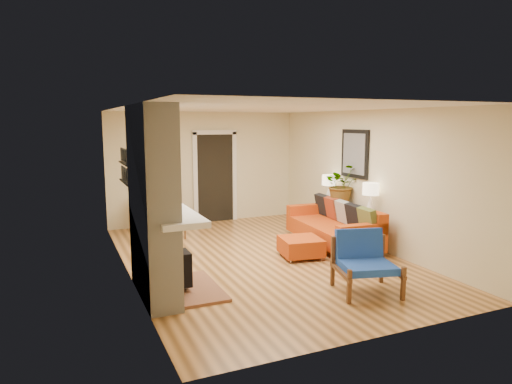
# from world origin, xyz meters

# --- Properties ---
(room_shell) EXTENTS (6.50, 6.50, 6.50)m
(room_shell) POSITION_xyz_m (0.60, 2.63, 1.24)
(room_shell) COLOR tan
(room_shell) RESTS_ON ground
(fireplace) EXTENTS (1.09, 1.68, 2.60)m
(fireplace) POSITION_xyz_m (-2.00, -1.00, 1.24)
(fireplace) COLOR white
(fireplace) RESTS_ON ground
(sofa) EXTENTS (1.08, 2.27, 0.88)m
(sofa) POSITION_xyz_m (1.70, 0.20, 0.38)
(sofa) COLOR silver
(sofa) RESTS_ON ground
(ottoman) EXTENTS (0.78, 0.78, 0.35)m
(ottoman) POSITION_xyz_m (0.68, -0.23, 0.20)
(ottoman) COLOR silver
(ottoman) RESTS_ON ground
(blue_chair) EXTENTS (0.98, 0.97, 0.85)m
(blue_chair) POSITION_xyz_m (0.72, -1.97, 0.46)
(blue_chair) COLOR brown
(blue_chair) RESTS_ON ground
(dining_table) EXTENTS (0.88, 1.79, 0.94)m
(dining_table) POSITION_xyz_m (-1.22, 2.62, 0.62)
(dining_table) COLOR brown
(dining_table) RESTS_ON ground
(console_table) EXTENTS (0.34, 1.85, 0.72)m
(console_table) POSITION_xyz_m (2.07, 0.37, 0.58)
(console_table) COLOR black
(console_table) RESTS_ON ground
(lamp_near) EXTENTS (0.30, 0.30, 0.54)m
(lamp_near) POSITION_xyz_m (2.07, -0.33, 1.06)
(lamp_near) COLOR white
(lamp_near) RESTS_ON console_table
(lamp_far) EXTENTS (0.30, 0.30, 0.54)m
(lamp_far) POSITION_xyz_m (2.07, 1.07, 1.06)
(lamp_far) COLOR white
(lamp_far) RESTS_ON console_table
(houseplant) EXTENTS (0.75, 0.65, 0.81)m
(houseplant) POSITION_xyz_m (2.06, 0.59, 1.13)
(houseplant) COLOR #1E5919
(houseplant) RESTS_ON console_table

